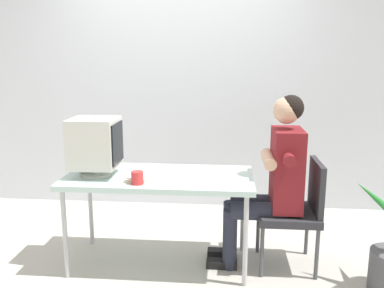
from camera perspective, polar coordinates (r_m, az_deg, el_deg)
The scene contains 8 objects.
ground_plane at distance 3.45m, azimuth -4.37°, elevation -16.06°, with size 12.00×12.00×0.00m, color #B2ADA3.
wall_back at distance 4.41m, azimuth 2.23°, elevation 10.42°, with size 8.00×0.10×3.00m, color silver.
desk at distance 3.19m, azimuth -4.57°, elevation -5.20°, with size 1.44×0.69×0.73m.
crt_monitor at distance 3.18m, azimuth -13.33°, elevation 0.08°, with size 0.35×0.33×0.44m.
keyboard at distance 3.21m, azimuth -7.38°, elevation -3.91°, with size 0.18×0.48×0.03m.
office_chair at distance 3.30m, azimuth 14.27°, elevation -8.54°, with size 0.46×0.46×0.85m.
person_seated at distance 3.20m, azimuth 11.18°, elevation -4.45°, with size 0.71×0.57×1.35m.
desk_mug at distance 2.96m, azimuth -7.60°, elevation -4.66°, with size 0.09×0.10×0.09m.
Camera 1 is at (0.52, -3.00, 1.62)m, focal length 38.35 mm.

